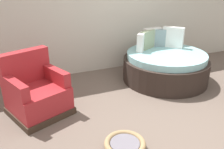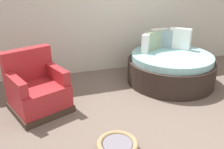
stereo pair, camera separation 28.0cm
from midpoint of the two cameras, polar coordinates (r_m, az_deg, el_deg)
The scene contains 5 objects.
ground_plane at distance 3.54m, azimuth 9.98°, elevation -11.46°, with size 8.00×8.00×0.02m, color #66564C.
back_wall at distance 5.11m, azimuth -3.51°, elevation 15.42°, with size 8.00×0.12×2.61m, color beige.
round_daybed at distance 4.80m, azimuth 11.13°, elevation 2.21°, with size 1.69×1.69×1.00m.
red_armchair at distance 3.78m, azimuth -20.05°, elevation -4.28°, with size 1.04×1.04×0.94m.
pet_basket at distance 2.96m, azimuth 0.34°, elevation -16.92°, with size 0.51×0.51×0.13m.
Camera 1 is at (-1.79, -2.38, 1.97)m, focal length 37.55 mm.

